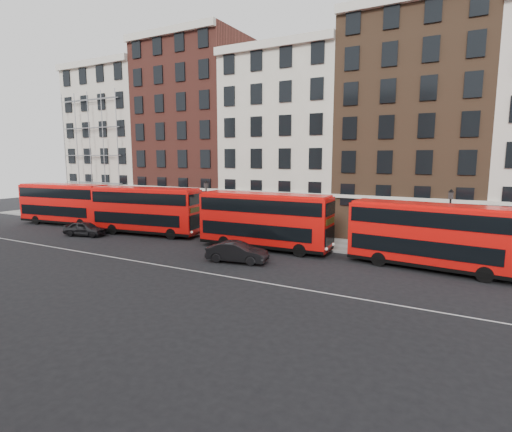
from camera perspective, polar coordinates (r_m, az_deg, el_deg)
The scene contains 14 objects.
ground at distance 30.57m, azimuth -9.05°, elevation -6.42°, with size 120.00×120.00×0.00m, color black.
pavement at distance 39.15m, azimuth 0.39°, elevation -2.93°, with size 80.00×5.00×0.15m, color gray.
kerb at distance 37.02m, azimuth -1.45°, elevation -3.59°, with size 80.00×0.30×0.16m, color gray.
road_centre_line at distance 29.08m, azimuth -11.48°, elevation -7.25°, with size 70.00×0.12×0.01m, color white.
building_terrace at distance 45.22m, azimuth 4.59°, elevation 11.50°, with size 64.00×11.95×22.00m.
bus_a at distance 51.19m, azimuth -25.76°, elevation 1.68°, with size 11.44×4.01×4.71m.
bus_b at distance 41.55m, azimuth -15.49°, elevation 0.90°, with size 11.63×4.28×4.78m.
bus_c at distance 33.66m, azimuth 1.15°, elevation -0.49°, with size 11.47×3.15×4.78m.
bus_d at distance 30.06m, azimuth 23.59°, elevation -2.45°, with size 11.18×3.79×4.61m.
car_rear at distance 43.17m, azimuth -23.23°, elevation -1.67°, with size 1.73×4.29×1.46m, color #242326.
car_front at distance 29.86m, azimuth -2.72°, elevation -5.18°, with size 1.60×4.59×1.51m, color black.
lamp_post_left at distance 40.02m, azimuth -7.10°, elevation 1.61°, with size 0.44×0.44×5.33m.
lamp_post_right at distance 32.78m, azimuth 25.86°, elevation -0.67°, with size 0.44×0.44×5.33m.
iron_railings at distance 40.97m, azimuth 1.86°, elevation -1.61°, with size 6.60×0.06×1.00m, color black, non-canonical shape.
Camera 1 is at (18.22, -23.29, 7.75)m, focal length 28.00 mm.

